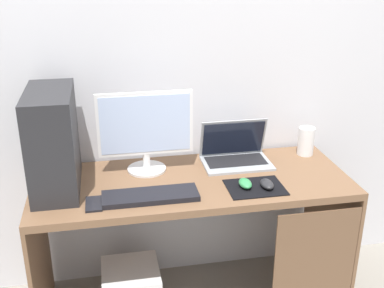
{
  "coord_description": "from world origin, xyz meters",
  "views": [
    {
      "loc": [
        -0.38,
        -2.0,
        1.73
      ],
      "look_at": [
        0.0,
        0.0,
        0.91
      ],
      "focal_mm": 44.75,
      "sensor_mm": 36.0,
      "label": 1
    }
  ],
  "objects_px": {
    "laptop": "(235,154)",
    "speaker": "(306,141)",
    "pc_tower": "(53,141)",
    "mouse_left": "(245,183)",
    "keyboard": "(150,196)",
    "mouse_right": "(267,184)",
    "cell_phone": "(94,204)",
    "monitor": "(145,131)"
  },
  "relations": [
    {
      "from": "laptop",
      "to": "speaker",
      "type": "distance_m",
      "value": 0.4
    },
    {
      "from": "pc_tower",
      "to": "mouse_left",
      "type": "height_order",
      "value": "pc_tower"
    },
    {
      "from": "mouse_left",
      "to": "speaker",
      "type": "bearing_deg",
      "value": 36.58
    },
    {
      "from": "mouse_left",
      "to": "keyboard",
      "type": "bearing_deg",
      "value": -177.38
    },
    {
      "from": "laptop",
      "to": "mouse_left",
      "type": "distance_m",
      "value": 0.29
    },
    {
      "from": "pc_tower",
      "to": "mouse_right",
      "type": "height_order",
      "value": "pc_tower"
    },
    {
      "from": "laptop",
      "to": "cell_phone",
      "type": "relative_size",
      "value": 2.63
    },
    {
      "from": "keyboard",
      "to": "mouse_left",
      "type": "bearing_deg",
      "value": 2.62
    },
    {
      "from": "speaker",
      "to": "mouse_left",
      "type": "height_order",
      "value": "speaker"
    },
    {
      "from": "keyboard",
      "to": "mouse_left",
      "type": "relative_size",
      "value": 4.38
    },
    {
      "from": "monitor",
      "to": "mouse_right",
      "type": "distance_m",
      "value": 0.62
    },
    {
      "from": "laptop",
      "to": "monitor",
      "type": "bearing_deg",
      "value": -177.71
    },
    {
      "from": "mouse_right",
      "to": "cell_phone",
      "type": "height_order",
      "value": "mouse_right"
    },
    {
      "from": "cell_phone",
      "to": "laptop",
      "type": "bearing_deg",
      "value": 24.16
    },
    {
      "from": "monitor",
      "to": "mouse_left",
      "type": "bearing_deg",
      "value": -32.36
    },
    {
      "from": "pc_tower",
      "to": "speaker",
      "type": "height_order",
      "value": "pc_tower"
    },
    {
      "from": "mouse_left",
      "to": "cell_phone",
      "type": "relative_size",
      "value": 0.74
    },
    {
      "from": "keyboard",
      "to": "mouse_left",
      "type": "height_order",
      "value": "mouse_left"
    },
    {
      "from": "speaker",
      "to": "cell_phone",
      "type": "bearing_deg",
      "value": -162.45
    },
    {
      "from": "mouse_left",
      "to": "pc_tower",
      "type": "bearing_deg",
      "value": 168.75
    },
    {
      "from": "mouse_right",
      "to": "cell_phone",
      "type": "distance_m",
      "value": 0.78
    },
    {
      "from": "laptop",
      "to": "mouse_right",
      "type": "xyz_separation_m",
      "value": [
        0.06,
        -0.31,
        -0.02
      ]
    },
    {
      "from": "laptop",
      "to": "mouse_right",
      "type": "distance_m",
      "value": 0.32
    },
    {
      "from": "mouse_left",
      "to": "cell_phone",
      "type": "distance_m",
      "value": 0.68
    },
    {
      "from": "monitor",
      "to": "cell_phone",
      "type": "height_order",
      "value": "monitor"
    },
    {
      "from": "mouse_left",
      "to": "mouse_right",
      "type": "relative_size",
      "value": 1.0
    },
    {
      "from": "pc_tower",
      "to": "cell_phone",
      "type": "xyz_separation_m",
      "value": [
        0.16,
        -0.2,
        -0.22
      ]
    },
    {
      "from": "monitor",
      "to": "keyboard",
      "type": "xyz_separation_m",
      "value": [
        -0.01,
        -0.29,
        -0.2
      ]
    },
    {
      "from": "monitor",
      "to": "laptop",
      "type": "bearing_deg",
      "value": 2.29
    },
    {
      "from": "mouse_left",
      "to": "laptop",
      "type": "bearing_deg",
      "value": 83.56
    },
    {
      "from": "speaker",
      "to": "cell_phone",
      "type": "xyz_separation_m",
      "value": [
        -1.11,
        -0.35,
        -0.07
      ]
    },
    {
      "from": "pc_tower",
      "to": "speaker",
      "type": "relative_size",
      "value": 3.05
    },
    {
      "from": "pc_tower",
      "to": "mouse_right",
      "type": "relative_size",
      "value": 4.74
    },
    {
      "from": "keyboard",
      "to": "cell_phone",
      "type": "height_order",
      "value": "keyboard"
    },
    {
      "from": "pc_tower",
      "to": "monitor",
      "type": "height_order",
      "value": "pc_tower"
    },
    {
      "from": "speaker",
      "to": "keyboard",
      "type": "xyz_separation_m",
      "value": [
        -0.86,
        -0.34,
        -0.06
      ]
    },
    {
      "from": "pc_tower",
      "to": "cell_phone",
      "type": "distance_m",
      "value": 0.34
    },
    {
      "from": "monitor",
      "to": "laptop",
      "type": "distance_m",
      "value": 0.48
    },
    {
      "from": "pc_tower",
      "to": "mouse_left",
      "type": "bearing_deg",
      "value": -11.25
    },
    {
      "from": "keyboard",
      "to": "cell_phone",
      "type": "relative_size",
      "value": 3.23
    },
    {
      "from": "monitor",
      "to": "keyboard",
      "type": "bearing_deg",
      "value": -92.81
    },
    {
      "from": "keyboard",
      "to": "monitor",
      "type": "bearing_deg",
      "value": 87.19
    }
  ]
}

